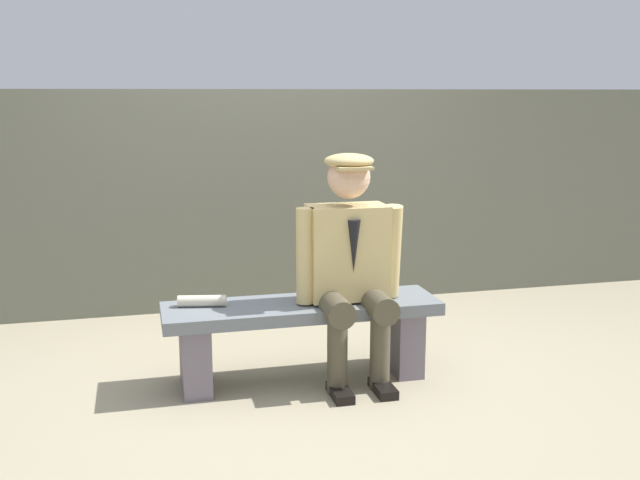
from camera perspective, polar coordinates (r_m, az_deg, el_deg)
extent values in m
plane|color=gray|center=(4.26, -1.39, -10.68)|extent=(30.00, 30.00, 0.00)
cube|color=slate|center=(4.12, -1.41, -5.32)|extent=(1.54, 0.42, 0.07)
cube|color=slate|center=(4.35, 6.35, -7.58)|extent=(0.15, 0.36, 0.38)
cube|color=slate|center=(4.11, -9.63, -8.83)|extent=(0.15, 0.36, 0.38)
cube|color=tan|center=(4.10, 2.12, -0.92)|extent=(0.44, 0.25, 0.52)
cylinder|color=#1E2338|center=(4.06, 2.14, 2.28)|extent=(0.24, 0.24, 0.06)
cone|color=black|center=(3.97, 2.64, -0.49)|extent=(0.07, 0.07, 0.29)
sphere|color=#DBAD8C|center=(4.02, 2.24, 4.88)|extent=(0.24, 0.24, 0.24)
ellipsoid|color=tan|center=(4.01, 2.25, 6.13)|extent=(0.27, 0.27, 0.08)
cube|color=tan|center=(3.91, 2.68, 5.57)|extent=(0.19, 0.11, 0.02)
cylinder|color=#4D4634|center=(4.09, 4.18, -4.77)|extent=(0.15, 0.45, 0.15)
cylinder|color=#4D4634|center=(4.05, 4.66, -8.36)|extent=(0.11, 0.11, 0.46)
cube|color=black|center=(4.08, 4.89, -11.36)|extent=(0.10, 0.24, 0.05)
cylinder|color=tan|center=(4.14, 5.58, -0.88)|extent=(0.12, 0.18, 0.54)
cylinder|color=#4D4634|center=(4.03, 0.91, -5.01)|extent=(0.15, 0.45, 0.15)
cylinder|color=#4D4634|center=(3.99, 1.35, -8.66)|extent=(0.11, 0.11, 0.46)
cube|color=black|center=(4.01, 1.57, -11.72)|extent=(0.10, 0.24, 0.05)
cylinder|color=tan|center=(4.01, -1.14, -1.25)|extent=(0.10, 0.10, 0.53)
cylinder|color=beige|center=(4.08, -9.11, -4.67)|extent=(0.27, 0.11, 0.06)
cube|color=#636555|center=(5.58, -5.04, 3.20)|extent=(12.00, 0.24, 1.62)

